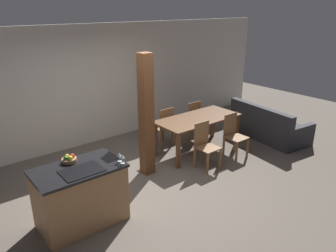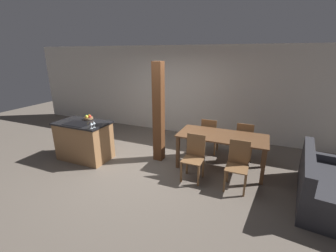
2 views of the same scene
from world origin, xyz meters
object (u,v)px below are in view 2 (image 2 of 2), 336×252
object	(u,v)px
wine_glass_near	(91,124)
couch	(326,188)
kitchen_island	(84,140)
timber_post	(159,113)
wine_glass_middle	(94,123)
dining_chair_far_right	(244,140)
dining_chair_near_left	(194,156)
fruit_bowl	(88,117)
dining_chair_near_right	(237,164)
dining_table	(222,140)
dining_chair_far_left	(209,135)

from	to	relation	value
wine_glass_near	couch	size ratio (longest dim) A/B	0.07
kitchen_island	timber_post	world-z (taller)	timber_post
wine_glass_middle	dining_chair_far_right	bearing A→B (deg)	29.64
wine_glass_middle	dining_chair_near_left	size ratio (longest dim) A/B	0.15
dining_chair_near_left	dining_chair_far_right	world-z (taller)	same
fruit_bowl	couch	world-z (taller)	fruit_bowl
wine_glass_near	dining_chair_near_right	bearing A→B (deg)	8.64
wine_glass_near	kitchen_island	bearing A→B (deg)	151.29
wine_glass_near	dining_chair_near_left	world-z (taller)	wine_glass_near
timber_post	dining_chair_far_right	bearing A→B (deg)	23.18
kitchen_island	timber_post	bearing A→B (deg)	22.16
timber_post	fruit_bowl	bearing A→B (deg)	-165.26
couch	kitchen_island	bearing A→B (deg)	100.56
wine_glass_middle	timber_post	size ratio (longest dim) A/B	0.06
wine_glass_near	timber_post	bearing A→B (deg)	41.31
wine_glass_near	dining_chair_far_right	xyz separation A→B (m)	(3.00, 1.79, -0.56)
kitchen_island	timber_post	size ratio (longest dim) A/B	0.54
wine_glass_near	timber_post	size ratio (longest dim) A/B	0.06
fruit_bowl	dining_table	distance (m)	3.21
dining_chair_far_right	dining_table	bearing A→B (deg)	57.46
timber_post	kitchen_island	bearing A→B (deg)	-157.84
wine_glass_near	dining_chair_near_left	distance (m)	2.26
fruit_bowl	wine_glass_middle	xyz separation A→B (m)	(0.57, -0.46, 0.06)
timber_post	dining_chair_near_left	bearing A→B (deg)	-27.09
kitchen_island	wine_glass_middle	bearing A→B (deg)	-21.81
fruit_bowl	wine_glass_middle	world-z (taller)	wine_glass_middle
kitchen_island	dining_chair_near_right	world-z (taller)	kitchen_island
dining_chair_near_right	timber_post	bearing A→B (deg)	164.35
dining_chair_far_right	timber_post	xyz separation A→B (m)	(-1.88, -0.80, 0.67)
kitchen_island	dining_chair_far_right	world-z (taller)	kitchen_island
fruit_bowl	wine_glass_near	bearing A→B (deg)	-43.29
wine_glass_middle	couch	distance (m)	4.56
wine_glass_near	couch	distance (m)	4.57
kitchen_island	couch	world-z (taller)	kitchen_island
wine_glass_middle	timber_post	world-z (taller)	timber_post
dining_chair_near_left	couch	size ratio (longest dim) A/B	0.47
dining_chair_far_right	fruit_bowl	bearing A→B (deg)	19.30
wine_glass_middle	dining_chair_near_right	world-z (taller)	wine_glass_middle
dining_table	dining_chair_far_right	distance (m)	0.81
dining_chair_near_right	couch	bearing A→B (deg)	5.75
dining_chair_near_left	dining_chair_near_right	world-z (taller)	same
dining_table	dining_chair_near_right	world-z (taller)	dining_chair_near_right
fruit_bowl	wine_glass_near	xyz separation A→B (m)	(0.57, -0.54, 0.06)
dining_chair_far_right	dining_chair_far_left	bearing A→B (deg)	0.00
wine_glass_near	dining_chair_far_left	xyz separation A→B (m)	(2.15, 1.79, -0.56)
dining_chair_near_left	kitchen_island	bearing A→B (deg)	-176.75
dining_table	wine_glass_near	bearing A→B (deg)	-156.45
wine_glass_middle	dining_chair_near_right	xyz separation A→B (m)	(3.00, 0.37, -0.56)
kitchen_island	wine_glass_near	size ratio (longest dim) A/B	8.92
wine_glass_near	wine_glass_middle	size ratio (longest dim) A/B	1.00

